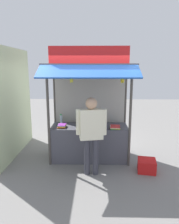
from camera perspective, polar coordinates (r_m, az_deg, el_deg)
ground_plane at (r=5.43m, az=0.00°, el=-12.51°), size 20.00×20.00×0.00m
stall_counter at (r=5.26m, az=0.00°, el=-8.29°), size 1.85×0.71×0.85m
stall_structure at (r=5.07m, az=0.03°, el=4.92°), size 2.05×1.55×2.69m
water_bottle_front_left at (r=5.14m, az=1.54°, el=-2.32°), size 0.08×0.08×0.27m
water_bottle_left at (r=5.27m, az=3.24°, el=-2.09°), size 0.07×0.07×0.25m
water_bottle_mid_right at (r=5.42m, az=-7.78°, el=-1.87°), size 0.07×0.07×0.23m
water_bottle_mid_left at (r=5.34m, az=-2.12°, el=-1.67°), size 0.08×0.08×0.29m
magazine_stack_rear_center at (r=4.92m, az=3.11°, el=-4.07°), size 0.26×0.27×0.08m
magazine_stack_back_right at (r=5.04m, az=-7.58°, el=-3.78°), size 0.21×0.26×0.07m
magazine_stack_far_right at (r=5.01m, az=-0.94°, el=-3.99°), size 0.22×0.31×0.04m
magazine_stack_right at (r=4.98m, az=6.99°, el=-4.12°), size 0.26×0.31×0.05m
banana_bunch_rightmost at (r=4.51m, az=-5.01°, el=8.90°), size 0.08×0.09×0.27m
banana_bunch_leftmost at (r=4.52m, az=8.99°, el=8.76°), size 0.10×0.10×0.27m
vendor_person at (r=4.34m, az=0.50°, el=-4.74°), size 0.63×0.29×1.67m
plastic_crate at (r=4.93m, az=15.33°, el=-13.91°), size 0.45×0.45×0.27m
neighbour_wall at (r=5.72m, az=-20.44°, el=2.37°), size 0.20×2.40×2.74m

